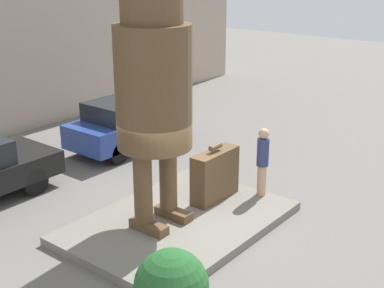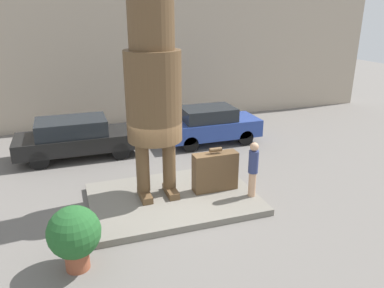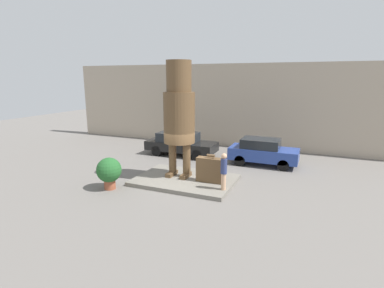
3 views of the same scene
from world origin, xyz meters
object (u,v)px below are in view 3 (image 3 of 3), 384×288
Objects in this scene: giant_suitcase at (211,170)px; parked_car_black at (180,143)px; statue_figure at (179,110)px; parked_car_blue at (263,151)px; planter_pot at (109,171)px; tourist at (224,170)px.

giant_suitcase is 0.29× the size of parked_car_black.
statue_figure is 1.22× the size of parked_car_black.
giant_suitcase is at bearing -8.27° from statue_figure.
statue_figure is at bearing -65.28° from parked_car_black.
parked_car_black is at bearing 129.05° from giant_suitcase.
parked_car_blue is at bearing 51.28° from statue_figure.
parked_car_black is 3.12× the size of planter_pot.
giant_suitcase is 0.91× the size of planter_pot.
giant_suitcase is 6.13m from parked_car_black.
statue_figure reaches higher than parked_car_blue.
parked_car_blue is (5.55, -0.16, 0.01)m from parked_car_black.
tourist is 1.12× the size of planter_pot.
parked_car_black is 5.55m from parked_car_blue.
giant_suitcase is at bearing 28.31° from planter_pot.
parked_car_blue reaches higher than giant_suitcase.
parked_car_black is 1.18× the size of parked_car_blue.
statue_figure is 3.41× the size of tourist.
parked_car_black is at bearing 86.83° from planter_pot.
statue_figure is 3.81× the size of planter_pot.
tourist reaches higher than giant_suitcase.
statue_figure is 3.78m from tourist.
giant_suitcase reaches higher than parked_car_black.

